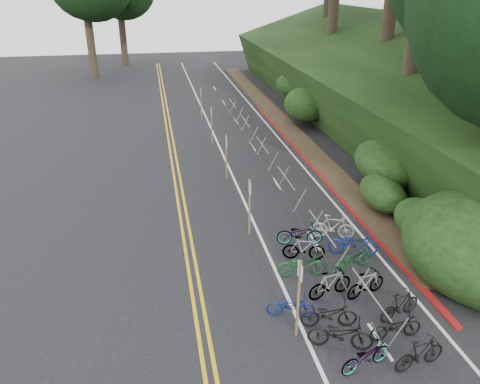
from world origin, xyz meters
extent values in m
plane|color=black|center=(0.00, 0.00, 0.00)|extent=(120.00, 120.00, 0.00)
cube|color=gold|center=(-2.15, 10.00, 0.00)|extent=(0.12, 80.00, 0.01)
cube|color=gold|center=(-1.85, 10.00, 0.00)|extent=(0.12, 80.00, 0.01)
cube|color=silver|center=(1.00, 10.00, 0.00)|extent=(0.12, 80.00, 0.01)
cube|color=silver|center=(5.20, 10.00, 0.00)|extent=(0.12, 80.00, 0.01)
cube|color=silver|center=(3.10, -2.00, 0.00)|extent=(0.10, 1.60, 0.01)
cube|color=silver|center=(3.10, 4.00, 0.00)|extent=(0.10, 1.60, 0.01)
cube|color=silver|center=(3.10, 10.00, 0.00)|extent=(0.10, 1.60, 0.01)
cube|color=silver|center=(3.10, 16.00, 0.00)|extent=(0.10, 1.60, 0.01)
cube|color=silver|center=(3.10, 22.00, 0.00)|extent=(0.10, 1.60, 0.01)
cube|color=silver|center=(3.10, 28.00, 0.00)|extent=(0.10, 1.60, 0.01)
cube|color=silver|center=(3.10, 34.00, 0.00)|extent=(0.10, 1.60, 0.01)
cube|color=maroon|center=(5.70, 12.00, 0.05)|extent=(0.25, 28.00, 0.10)
cube|color=black|center=(13.50, 22.00, 2.80)|extent=(12.32, 44.00, 9.11)
cube|color=#382819|center=(6.40, 22.00, 0.08)|extent=(1.40, 44.00, 0.16)
ellipsoid|color=#284C19|center=(7.20, 3.00, 1.04)|extent=(2.00, 2.80, 1.60)
ellipsoid|color=#284C19|center=(8.00, 8.00, 1.55)|extent=(2.60, 3.64, 2.08)
ellipsoid|color=#284C19|center=(9.20, 14.00, 1.99)|extent=(2.20, 3.08, 1.76)
ellipsoid|color=#284C19|center=(7.80, 20.00, 1.56)|extent=(3.00, 4.20, 2.40)
ellipsoid|color=#284C19|center=(8.50, 26.00, 1.73)|extent=(2.40, 3.36, 1.92)
ellipsoid|color=#284C19|center=(9.80, 30.00, 2.41)|extent=(2.80, 3.92, 2.24)
ellipsoid|color=#284C19|center=(7.00, 6.00, 0.90)|extent=(1.80, 2.52, 1.44)
ellipsoid|color=#284C19|center=(10.00, 18.00, 2.60)|extent=(3.20, 4.48, 2.56)
cylinder|color=#2D2319|center=(11.00, 12.00, 6.25)|extent=(0.90, 0.90, 7.49)
cylinder|color=#2D2319|center=(13.50, 20.00, 7.45)|extent=(0.95, 0.95, 8.49)
cylinder|color=#2D2319|center=(12.50, 28.00, 6.30)|extent=(0.87, 0.87, 6.99)
cylinder|color=#2D2319|center=(15.00, 36.00, 7.50)|extent=(0.93, 0.93, 7.99)
cylinder|color=#2D2319|center=(-9.00, 42.00, 3.25)|extent=(0.85, 0.85, 6.49)
cylinder|color=#2D2319|center=(-6.00, 50.00, 3.00)|extent=(0.82, 0.82, 5.99)
cylinder|color=gray|center=(3.07, -1.13, 1.12)|extent=(0.05, 2.72, 0.05)
cylinder|color=gray|center=(2.79, -2.39, 0.56)|extent=(0.57, 0.04, 1.11)
cylinder|color=gray|center=(3.35, -2.39, 0.56)|extent=(0.57, 0.04, 1.11)
cylinder|color=gray|center=(2.79, 0.13, 0.56)|extent=(0.57, 0.04, 1.11)
cylinder|color=gray|center=(3.35, 0.13, 0.56)|extent=(0.57, 0.04, 1.11)
cylinder|color=gray|center=(3.00, 3.00, 1.15)|extent=(0.05, 3.00, 0.05)
cylinder|color=gray|center=(2.72, 1.60, 0.57)|extent=(0.58, 0.04, 1.13)
cylinder|color=gray|center=(3.28, 1.60, 0.57)|extent=(0.58, 0.04, 1.13)
cylinder|color=gray|center=(2.72, 4.40, 0.57)|extent=(0.58, 0.04, 1.13)
cylinder|color=gray|center=(3.28, 4.40, 0.57)|extent=(0.58, 0.04, 1.13)
cylinder|color=gray|center=(3.00, 8.00, 1.15)|extent=(0.05, 3.00, 0.05)
cylinder|color=gray|center=(2.72, 6.60, 0.57)|extent=(0.58, 0.04, 1.13)
cylinder|color=gray|center=(3.28, 6.60, 0.57)|extent=(0.58, 0.04, 1.13)
cylinder|color=gray|center=(2.72, 9.40, 0.57)|extent=(0.58, 0.04, 1.13)
cylinder|color=gray|center=(3.28, 9.40, 0.57)|extent=(0.58, 0.04, 1.13)
cylinder|color=gray|center=(3.00, 13.00, 1.15)|extent=(0.05, 3.00, 0.05)
cylinder|color=gray|center=(2.72, 11.60, 0.57)|extent=(0.58, 0.04, 1.13)
cylinder|color=gray|center=(3.28, 11.60, 0.57)|extent=(0.58, 0.04, 1.13)
cylinder|color=gray|center=(2.72, 14.40, 0.57)|extent=(0.58, 0.04, 1.13)
cylinder|color=gray|center=(3.28, 14.40, 0.57)|extent=(0.58, 0.04, 1.13)
cylinder|color=gray|center=(3.00, 18.00, 1.15)|extent=(0.05, 3.00, 0.05)
cylinder|color=gray|center=(2.72, 16.60, 0.57)|extent=(0.58, 0.04, 1.13)
cylinder|color=gray|center=(3.28, 16.60, 0.57)|extent=(0.58, 0.04, 1.13)
cylinder|color=gray|center=(2.72, 19.40, 0.57)|extent=(0.58, 0.04, 1.13)
cylinder|color=gray|center=(3.28, 19.40, 0.57)|extent=(0.58, 0.04, 1.13)
cylinder|color=gray|center=(3.00, 23.00, 1.15)|extent=(0.05, 3.00, 0.05)
cylinder|color=gray|center=(2.72, 21.60, 0.57)|extent=(0.58, 0.04, 1.13)
cylinder|color=gray|center=(3.28, 21.60, 0.57)|extent=(0.58, 0.04, 1.13)
cylinder|color=gray|center=(2.72, 24.40, 0.57)|extent=(0.58, 0.04, 1.13)
cylinder|color=gray|center=(3.28, 24.40, 0.57)|extent=(0.58, 0.04, 1.13)
cylinder|color=brown|center=(0.75, -1.25, 1.31)|extent=(0.08, 0.08, 2.63)
cube|color=silver|center=(0.75, -1.25, 2.28)|extent=(0.02, 0.40, 0.50)
cylinder|color=brown|center=(0.60, 5.00, 1.25)|extent=(0.08, 0.08, 2.50)
cube|color=silver|center=(0.60, 5.00, 2.15)|extent=(0.02, 0.40, 0.50)
cylinder|color=brown|center=(0.60, 11.00, 1.25)|extent=(0.08, 0.08, 2.50)
cube|color=silver|center=(0.60, 11.00, 2.15)|extent=(0.02, 0.40, 0.50)
cylinder|color=brown|center=(0.60, 17.00, 1.25)|extent=(0.08, 0.08, 2.50)
cube|color=silver|center=(0.60, 17.00, 2.15)|extent=(0.02, 0.40, 0.50)
cylinder|color=brown|center=(0.60, 23.00, 1.25)|extent=(0.08, 0.08, 2.50)
cube|color=silver|center=(0.60, 23.00, 2.15)|extent=(0.02, 0.40, 0.50)
imported|color=navy|center=(0.82, -0.38, 0.40)|extent=(0.88, 1.61, 0.80)
imported|color=slate|center=(2.21, -2.88, 0.43)|extent=(1.01, 1.73, 0.86)
imported|color=black|center=(3.66, -3.12, 0.49)|extent=(0.77, 1.69, 0.98)
imported|color=black|center=(1.83, -1.99, 0.49)|extent=(1.25, 1.99, 0.99)
imported|color=black|center=(3.59, -1.93, 0.43)|extent=(0.63, 1.66, 0.86)
imported|color=black|center=(1.83, -1.06, 0.46)|extent=(0.88, 1.82, 0.92)
imported|color=black|center=(4.15, -1.09, 0.48)|extent=(0.92, 1.66, 0.96)
imported|color=slate|center=(2.40, 0.35, 0.51)|extent=(0.89, 1.75, 1.01)
imported|color=slate|center=(3.60, 0.17, 0.48)|extent=(0.92, 1.65, 0.95)
imported|color=#144C1E|center=(1.82, 1.70, 0.46)|extent=(0.79, 1.81, 0.92)
imported|color=#144C1E|center=(3.78, 1.74, 0.44)|extent=(1.06, 1.75, 0.87)
imported|color=slate|center=(2.24, 2.72, 0.49)|extent=(0.86, 1.69, 0.98)
imported|color=navy|center=(4.22, 2.72, 0.49)|extent=(1.22, 1.99, 0.99)
imported|color=slate|center=(2.42, 3.85, 0.48)|extent=(0.93, 1.92, 0.97)
imported|color=#9E9EA3|center=(3.90, 4.04, 0.53)|extent=(1.05, 1.84, 1.06)
camera|label=1|loc=(-2.95, -11.80, 9.76)|focal=35.00mm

